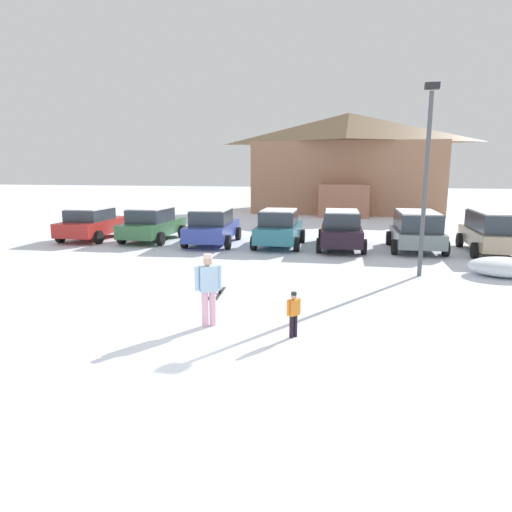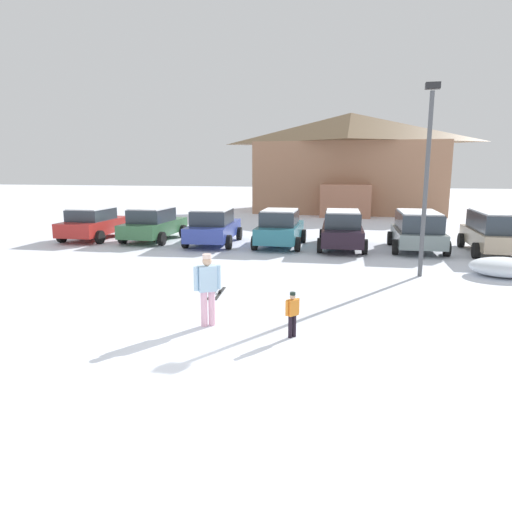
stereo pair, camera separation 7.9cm
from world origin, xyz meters
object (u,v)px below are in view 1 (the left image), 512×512
skier_child_in_orange_jacket (294,312)px  parked_teal_hatchback (279,228)px  parked_blue_hatchback (212,226)px  parked_beige_suv (493,231)px  skier_adult_in_blue_parka (208,286)px  plowed_snow_pile (503,267)px  lamp_post (426,172)px  parked_green_coupe (152,224)px  parked_red_sedan (92,223)px  parked_black_sedan (341,229)px  parked_grey_wagon (416,229)px  ski_lodge (347,162)px  pair_of_skis (217,293)px

skier_child_in_orange_jacket → parked_teal_hatchback: bearing=100.9°
parked_blue_hatchback → parked_beige_suv: size_ratio=1.06×
skier_adult_in_blue_parka → plowed_snow_pile: 10.56m
parked_beige_suv → lamp_post: 6.60m
parked_teal_hatchback → parked_blue_hatchback: bearing=-179.7°
parked_green_coupe → lamp_post: (11.97, -5.15, 2.60)m
parked_teal_hatchback → parked_beige_suv: (9.09, 0.17, 0.10)m
parked_red_sedan → parked_black_sedan: 12.34m
parked_black_sedan → skier_adult_in_blue_parka: (-2.59, -11.18, 0.08)m
parked_red_sedan → parked_grey_wagon: bearing=0.7°
parked_beige_suv → lamp_post: size_ratio=0.71×
parked_blue_hatchback → parked_beige_suv: 12.29m
skier_adult_in_blue_parka → skier_child_in_orange_jacket: skier_adult_in_blue_parka is taller
parked_black_sedan → skier_child_in_orange_jacket: parked_black_sedan is taller
skier_adult_in_blue_parka → lamp_post: size_ratio=0.27×
parked_green_coupe → parked_red_sedan: bearing=-175.0°
parked_grey_wagon → plowed_snow_pile: parked_grey_wagon is taller
parked_red_sedan → skier_child_in_orange_jacket: size_ratio=4.30×
parked_blue_hatchback → parked_grey_wagon: (9.22, 0.27, 0.07)m
ski_lodge → parked_red_sedan: size_ratio=3.56×
parked_teal_hatchback → parked_black_sedan: (2.80, 0.16, 0.00)m
plowed_snow_pile → parked_black_sedan: bearing=141.2°
parked_teal_hatchback → parked_black_sedan: size_ratio=0.85×
skier_adult_in_blue_parka → skier_child_in_orange_jacket: 2.04m
parked_teal_hatchback → pair_of_skis: bearing=-92.9°
ski_lodge → parked_teal_hatchback: 19.15m
plowed_snow_pile → parked_red_sedan: bearing=166.5°
parked_teal_hatchback → parked_grey_wagon: 6.03m
parked_teal_hatchback → parked_grey_wagon: size_ratio=0.99×
lamp_post → skier_adult_in_blue_parka: bearing=-130.8°
pair_of_skis → lamp_post: bearing=30.6°
pair_of_skis → parked_black_sedan: bearing=69.3°
parked_black_sedan → lamp_post: size_ratio=0.78×
skier_child_in_orange_jacket → parked_red_sedan: bearing=135.9°
parked_green_coupe → parked_beige_suv: size_ratio=0.99×
parked_beige_suv → skier_adult_in_blue_parka: (-8.88, -11.18, -0.01)m
ski_lodge → pair_of_skis: bearing=-96.4°
parked_blue_hatchback → skier_adult_in_blue_parka: bearing=-72.8°
ski_lodge → parked_red_sedan: bearing=-123.1°
parked_red_sedan → parked_blue_hatchback: bearing=-0.6°
parked_red_sedan → parked_black_sedan: bearing=0.5°
parked_teal_hatchback → lamp_post: 7.80m
parked_teal_hatchback → parked_green_coupe: bearing=177.1°
parked_beige_suv → pair_of_skis: parked_beige_suv is taller
parked_grey_wagon → parked_beige_suv: bearing=-1.6°
parked_red_sedan → parked_black_sedan: parked_black_sedan is taller
ski_lodge → parked_blue_hatchback: 19.86m
parked_beige_suv → skier_child_in_orange_jacket: bearing=-121.0°
ski_lodge → parked_teal_hatchback: size_ratio=3.74×
ski_lodge → parked_grey_wagon: (3.41, -18.45, -3.11)m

